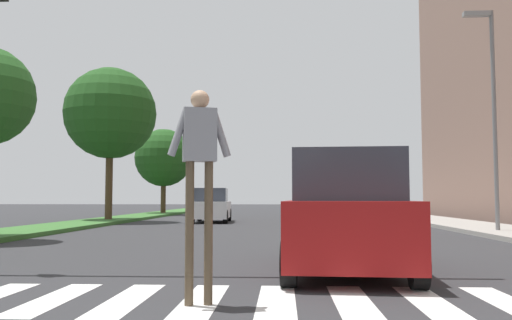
# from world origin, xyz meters

# --- Properties ---
(ground_plane) EXTENTS (140.00, 140.00, 0.00)m
(ground_plane) POSITION_xyz_m (0.00, 30.00, 0.00)
(ground_plane) COLOR #2D2D30
(crosswalk) EXTENTS (7.65, 2.20, 0.01)m
(crosswalk) POSITION_xyz_m (0.00, 6.36, 0.00)
(crosswalk) COLOR silver
(crosswalk) RESTS_ON ground_plane
(median_strip) EXTENTS (2.48, 64.00, 0.15)m
(median_strip) POSITION_xyz_m (-7.90, 28.00, 0.07)
(median_strip) COLOR #386B2D
(median_strip) RESTS_ON ground_plane
(tree_far) EXTENTS (4.65, 4.65, 7.71)m
(tree_far) POSITION_xyz_m (-7.83, 26.68, 5.52)
(tree_far) COLOR #4C3823
(tree_far) RESTS_ON median_strip
(tree_distant) EXTENTS (4.16, 4.16, 6.05)m
(tree_distant) POSITION_xyz_m (-7.64, 38.24, 4.11)
(tree_distant) COLOR #4C3823
(tree_distant) RESTS_ON median_strip
(sidewalk_right) EXTENTS (3.00, 64.00, 0.15)m
(sidewalk_right) POSITION_xyz_m (8.66, 28.00, 0.07)
(sidewalk_right) COLOR #9E9991
(sidewalk_right) RESTS_ON ground_plane
(street_lamp_right) EXTENTS (1.02, 0.24, 7.50)m
(street_lamp_right) POSITION_xyz_m (8.07, 18.35, 4.59)
(street_lamp_right) COLOR slate
(street_lamp_right) RESTS_ON sidewalk_right
(pedestrian_performer) EXTENTS (0.74, 0.33, 2.49)m
(pedestrian_performer) POSITION_xyz_m (0.01, 6.06, 1.66)
(pedestrian_performer) COLOR brown
(pedestrian_performer) RESTS_ON ground_plane
(suv_crossing) EXTENTS (2.22, 4.71, 1.97)m
(suv_crossing) POSITION_xyz_m (2.03, 9.09, 0.93)
(suv_crossing) COLOR maroon
(suv_crossing) RESTS_ON ground_plane
(sedan_midblock) EXTENTS (2.00, 4.28, 1.70)m
(sedan_midblock) POSITION_xyz_m (-2.63, 26.91, 0.79)
(sedan_midblock) COLOR silver
(sedan_midblock) RESTS_ON ground_plane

